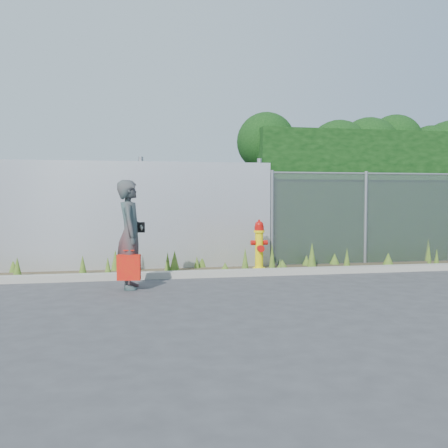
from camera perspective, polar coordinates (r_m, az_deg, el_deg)
ground at (r=7.63m, az=4.24°, el=-8.04°), size 80.00×80.00×0.00m
curb at (r=9.35m, az=1.35°, el=-5.62°), size 16.00×0.22×0.12m
weed_strip at (r=10.07m, az=2.04°, el=-4.56°), size 16.00×1.32×0.53m
corrugated_fence at (r=10.33m, az=-18.03°, el=0.87°), size 8.50×0.21×2.30m
chainlink_fence at (r=11.98m, az=20.35°, el=0.76°), size 6.50×0.07×2.05m
hedge at (r=13.04m, az=19.24°, el=5.11°), size 7.67×1.80×3.55m
fire_hydrant at (r=10.09m, az=4.04°, el=-2.49°), size 0.34×0.31×1.03m
woman at (r=8.15m, az=-10.68°, el=-1.18°), size 0.45×0.66×1.75m
red_tote_bag at (r=7.94m, az=-10.83°, el=-4.88°), size 0.36×0.13×0.47m
black_shoulder_bag at (r=8.27m, az=-9.85°, el=-0.39°), size 0.22×0.09×0.17m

